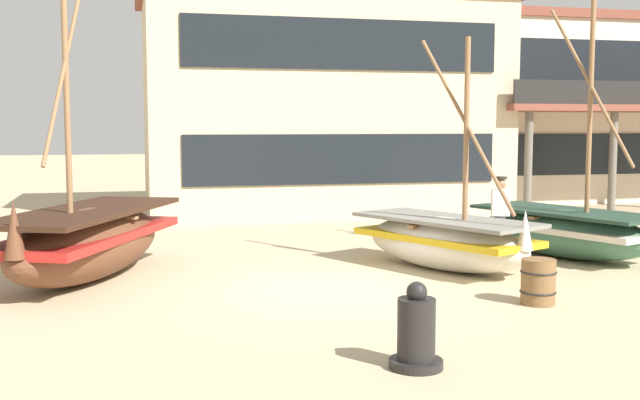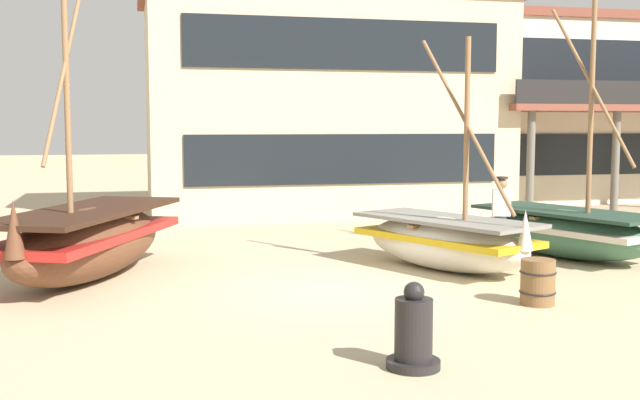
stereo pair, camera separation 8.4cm
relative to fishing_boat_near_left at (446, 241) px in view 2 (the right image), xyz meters
The scene contains 9 objects.
ground_plane 2.80m from the fishing_boat_near_left, 155.44° to the right, with size 120.00×120.00×0.00m, color tan.
fishing_boat_near_left is the anchor object (origin of this frame).
fishing_boat_centre_large 6.58m from the fishing_boat_near_left, behind, with size 3.44×5.05×5.89m.
fishing_boat_far_right 3.04m from the fishing_boat_near_left, 12.79° to the left, with size 2.89×4.27×5.37m.
fisherman_by_hull 1.83m from the fishing_boat_near_left, 29.63° to the left, with size 0.41×0.33×1.68m.
capstan_winch 6.09m from the fishing_boat_near_left, 116.26° to the right, with size 0.62×0.62×0.99m.
wooden_barrel 3.00m from the fishing_boat_near_left, 85.31° to the right, with size 0.56×0.56×0.70m.
harbor_building_main 10.54m from the fishing_boat_near_left, 89.22° to the left, with size 11.24×5.35×6.71m.
harbor_building_annex 16.32m from the fishing_boat_near_left, 50.67° to the left, with size 10.51×8.18×6.59m.
Camera 2 is at (-3.23, -12.36, 2.76)m, focal length 43.43 mm.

